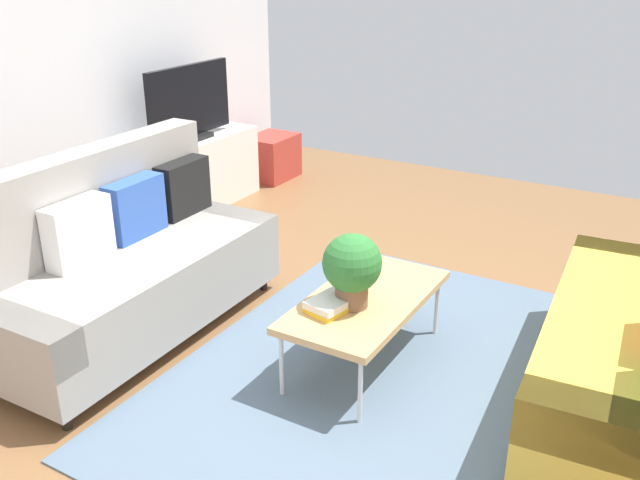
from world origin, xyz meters
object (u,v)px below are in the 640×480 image
Objects in this scene: storage_trunk at (272,157)px; bottle_0 at (176,137)px; tv at (190,104)px; table_book_0 at (330,308)px; vase_1 at (152,140)px; tv_console at (193,174)px; coffee_table at (366,302)px; couch_beige at (124,263)px; potted_plant at (352,267)px; vase_0 at (138,143)px; bottle_1 at (185,135)px.

bottle_0 is (-1.33, 0.06, 0.49)m from storage_trunk.
tv is 4.17× the size of table_book_0.
tv_console is at bearing -6.80° from vase_1.
storage_trunk is 2.17× the size of table_book_0.
coffee_table is 3.54m from storage_trunk.
tv is at bearing -151.97° from couch_beige.
couch_beige reaches higher than potted_plant.
tv is 6.70× the size of bottle_0.
storage_trunk is at bearing 42.55° from coffee_table.
vase_0 is at bearing -140.52° from couch_beige.
tv is 5.43× the size of vase_0.
vase_0 reaches higher than table_book_0.
tv is 1.32m from storage_trunk.
bottle_1 is (0.30, -0.09, -0.01)m from vase_1.
bottle_0 is at bearing 57.48° from table_book_0.
vase_0 is (1.05, 2.52, 0.08)m from potted_plant.
bottle_0 is at bearing 62.52° from coffee_table.
bottle_1 is at bearing -150.89° from couch_beige.
tv_console is at bearing 54.15° from table_book_0.
vase_1 is 1.05× the size of bottle_0.
storage_trunk is (1.10, -0.10, -0.10)m from tv_console.
vase_1 is 1.09× the size of bottle_1.
table_book_0 is 2.79m from vase_1.
tv is 0.62m from vase_0.
couch_beige is 1.97m from bottle_0.
vase_1 is at bearing 174.36° from storage_trunk.
table_book_0 is 2.72m from vase_0.
storage_trunk is at bearing -163.02° from couch_beige.
coffee_table is 2.12× the size of storage_trunk.
vase_0 is 1.23× the size of bottle_0.
couch_beige is 1.91× the size of tv.
vase_0 reaches higher than bottle_0.
tv is at bearing -90.00° from tv_console.
couch_beige is 1.34m from table_book_0.
table_book_0 is (-1.73, -2.38, -0.52)m from tv.
tv_console is 2.97m from potted_plant.
bottle_0 reaches higher than bottle_1.
coffee_table is 7.01× the size of vase_1.
tv_console is 8.92× the size of vase_1.
couch_beige is at bearing -151.04° from tv.
tv reaches higher than storage_trunk.
table_book_0 is at bearing -124.43° from bottle_1.
couch_beige is 1.74× the size of coffee_table.
vase_1 reaches higher than storage_trunk.
tv is at bearing 175.84° from storage_trunk.
couch_beige is at bearing -139.59° from vase_0.
bottle_0 is (1.27, 2.45, 0.32)m from coffee_table.
coffee_table is at bearing -113.12° from vase_1.
potted_plant reaches higher than bottle_1.
tv is 0.33m from bottle_0.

